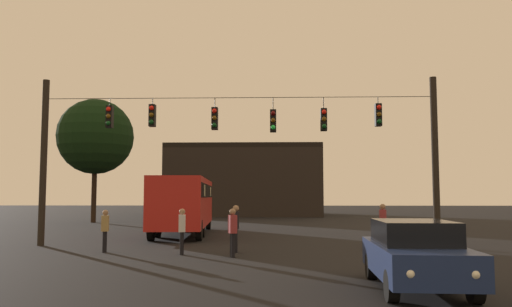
{
  "coord_description": "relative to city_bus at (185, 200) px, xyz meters",
  "views": [
    {
      "loc": [
        1.47,
        -5.68,
        2.07
      ],
      "look_at": [
        0.74,
        17.5,
        4.03
      ],
      "focal_mm": 35.61,
      "sensor_mm": 36.0,
      "label": 1
    }
  ],
  "objects": [
    {
      "name": "pedestrian_near_bus",
      "position": [
        9.37,
        -6.67,
        -0.86
      ],
      "size": [
        0.26,
        0.38,
        1.76
      ],
      "color": "black",
      "rests_on": "ground"
    },
    {
      "name": "car_near_right",
      "position": [
        8.01,
        -16.25,
        -1.07
      ],
      "size": [
        2.01,
        4.41,
        1.52
      ],
      "color": "navy",
      "rests_on": "ground"
    },
    {
      "name": "pedestrian_crossing_center",
      "position": [
        -1.38,
        -9.06,
        -0.99
      ],
      "size": [
        0.3,
        0.4,
        1.57
      ],
      "color": "black",
      "rests_on": "ground"
    },
    {
      "name": "ground_plane",
      "position": [
        3.34,
        2.35,
        -1.87
      ],
      "size": [
        168.0,
        168.0,
        0.0
      ],
      "primitive_type": "plane",
      "color": "black",
      "rests_on": "ground"
    },
    {
      "name": "corner_building",
      "position": [
        1.86,
        29.03,
        1.86
      ],
      "size": [
        16.06,
        13.27,
        7.45
      ],
      "color": "black",
      "rests_on": "ground"
    },
    {
      "name": "city_bus",
      "position": [
        0.0,
        0.0,
        0.0
      ],
      "size": [
        3.29,
        11.15,
        3.0
      ],
      "color": "#B21E19",
      "rests_on": "ground"
    },
    {
      "name": "pedestrian_crossing_right",
      "position": [
        1.61,
        -9.73,
        -0.95
      ],
      "size": [
        0.3,
        0.4,
        1.63
      ],
      "color": "black",
      "rests_on": "ground"
    },
    {
      "name": "pedestrian_trailing",
      "position": [
        3.46,
        -10.45,
        -0.93
      ],
      "size": [
        0.34,
        0.42,
        1.65
      ],
      "color": "black",
      "rests_on": "ground"
    },
    {
      "name": "tree_left_silhouette",
      "position": [
        -9.35,
        12.14,
        4.96
      ],
      "size": [
        6.02,
        6.02,
        9.85
      ],
      "color": "black",
      "rests_on": "ground"
    },
    {
      "name": "pedestrian_crossing_left",
      "position": [
        3.47,
        -8.97,
        -0.88
      ],
      "size": [
        0.26,
        0.37,
        1.74
      ],
      "color": "black",
      "rests_on": "ground"
    },
    {
      "name": "overhead_signal_span",
      "position": [
        3.41,
        -6.58,
        2.35
      ],
      "size": [
        16.82,
        0.44,
        7.08
      ],
      "color": "black",
      "rests_on": "ground"
    }
  ]
}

